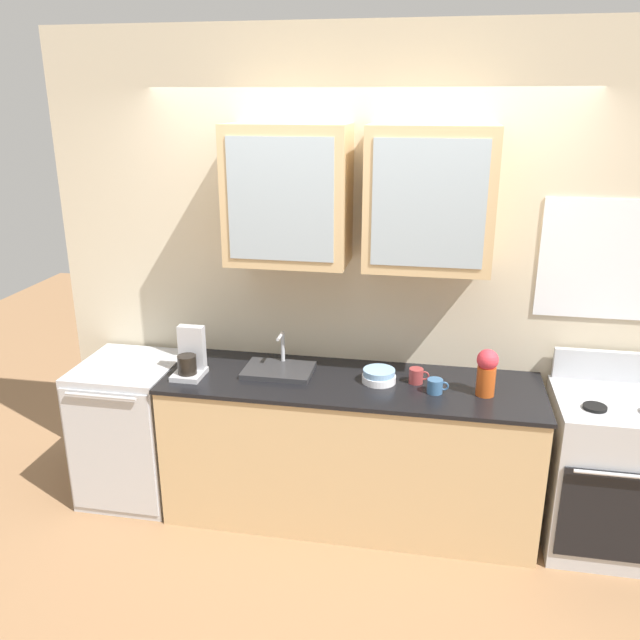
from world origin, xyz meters
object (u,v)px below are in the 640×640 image
Objects in this scene: cup_near_sink at (416,376)px; coffee_maker at (190,358)px; vase at (487,371)px; cup_near_bowls at (435,386)px; sink_faucet at (279,369)px; stove_range at (607,472)px; dishwasher at (133,429)px; bowl_stack at (379,376)px.

coffee_maker reaches higher than cup_near_sink.
vase is 2.22× the size of cup_near_bowls.
cup_near_sink is at bearing -0.01° from sink_faucet.
stove_range reaches higher than cup_near_bowls.
dishwasher is at bearing 178.94° from vase.
dishwasher is (-1.77, -0.05, -0.49)m from cup_near_sink.
cup_near_bowls is 1.42m from coffee_maker.
vase is 0.29m from cup_near_bowls.
sink_faucet is at bearing 14.29° from coffee_maker.
stove_range is at bearing -0.85° from bowl_stack.
cup_near_sink is 1.83m from dishwasher.
stove_range is 5.49× the size of bowl_stack.
cup_near_sink is 0.16m from cup_near_bowls.
stove_range is 2.85m from dishwasher.
vase reaches higher than sink_faucet.
dishwasher is (-0.95, -0.05, -0.47)m from sink_faucet.
dishwasher is at bearing 170.33° from coffee_maker.
sink_faucet is at bearing 178.59° from stove_range.
cup_near_sink is (0.21, 0.03, 0.01)m from bowl_stack.
bowl_stack is 1.67× the size of cup_near_sink.
cup_near_sink is (0.81, -0.00, 0.02)m from sink_faucet.
cup_near_bowls is 0.41× the size of coffee_maker.
sink_faucet is 0.93m from cup_near_bowls.
sink_faucet is 2.08× the size of bowl_stack.
cup_near_bowls is at bearing -15.22° from bowl_stack.
cup_near_bowls is (0.92, -0.11, 0.02)m from sink_faucet.
vase is at bearing -6.11° from bowl_stack.
cup_near_bowls is at bearing -7.10° from sink_faucet.
stove_range is at bearing 3.56° from vase.
cup_near_bowls is at bearing -46.49° from cup_near_sink.
coffee_maker reaches higher than vase.
vase is 0.92× the size of coffee_maker.
coffee_maker is at bearing -178.75° from vase.
coffee_maker is (-1.10, -0.10, 0.07)m from bowl_stack.
vase is 2.29× the size of cup_near_sink.
sink_faucet is 0.46× the size of dishwasher.
stove_range is at bearing 1.93° from coffee_maker.
coffee_maker reaches higher than stove_range.
cup_near_sink is at bearing 7.30° from bowl_stack.
dishwasher is at bearing -178.35° from cup_near_sink.
stove_range is at bearing 3.98° from cup_near_bowls.
coffee_maker is (0.45, -0.08, 0.55)m from dishwasher.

